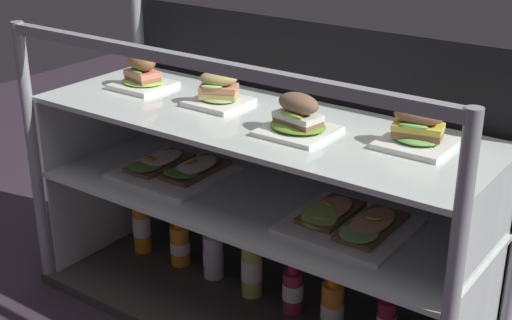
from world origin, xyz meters
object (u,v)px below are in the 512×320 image
at_px(plated_roll_sandwich_mid_right, 219,92).
at_px(juice_bottle_back_right, 213,254).
at_px(plated_roll_sandwich_near_left_corner, 142,75).
at_px(juice_bottle_back_center, 142,225).
at_px(juice_bottle_front_fourth, 293,289).
at_px(open_sandwich_tray_far_right, 175,168).
at_px(juice_bottle_near_post, 332,306).
at_px(plated_roll_sandwich_center, 298,119).
at_px(plated_roll_sandwich_mid_left, 418,132).
at_px(juice_bottle_tucked_behind, 252,268).
at_px(juice_bottle_front_middle, 180,243).
at_px(open_sandwich_tray_near_left_corner, 350,222).

bearing_deg(plated_roll_sandwich_mid_right, juice_bottle_back_right, 153.36).
distance_m(plated_roll_sandwich_near_left_corner, juice_bottle_back_right, 0.66).
relative_size(juice_bottle_back_center, juice_bottle_front_fourth, 1.27).
relative_size(open_sandwich_tray_far_right, juice_bottle_near_post, 1.63).
height_order(plated_roll_sandwich_near_left_corner, open_sandwich_tray_far_right, plated_roll_sandwich_near_left_corner).
relative_size(juice_bottle_back_center, juice_bottle_back_right, 1.19).
bearing_deg(juice_bottle_near_post, plated_roll_sandwich_near_left_corner, -179.78).
distance_m(plated_roll_sandwich_center, plated_roll_sandwich_mid_left, 0.32).
height_order(juice_bottle_back_right, juice_bottle_front_fourth, juice_bottle_back_right).
bearing_deg(juice_bottle_tucked_behind, juice_bottle_back_right, 175.10).
bearing_deg(juice_bottle_back_center, juice_bottle_back_right, 1.97).
relative_size(juice_bottle_back_center, juice_bottle_front_middle, 1.24).
xyz_separation_m(open_sandwich_tray_far_right, juice_bottle_tucked_behind, (0.28, 0.05, -0.31)).
xyz_separation_m(juice_bottle_back_center, juice_bottle_front_fourth, (0.67, -0.01, -0.03)).
distance_m(juice_bottle_back_center, juice_bottle_tucked_behind, 0.51).
bearing_deg(juice_bottle_front_middle, plated_roll_sandwich_near_left_corner, -160.99).
bearing_deg(juice_bottle_near_post, open_sandwich_tray_far_right, -177.22).
bearing_deg(juice_bottle_tucked_behind, plated_roll_sandwich_near_left_corner, -177.24).
bearing_deg(plated_roll_sandwich_near_left_corner, juice_bottle_back_right, 8.05).
height_order(plated_roll_sandwich_mid_right, juice_bottle_back_center, plated_roll_sandwich_mid_right).
height_order(plated_roll_sandwich_center, juice_bottle_front_fourth, plated_roll_sandwich_center).
distance_m(juice_bottle_front_middle, juice_bottle_tucked_behind, 0.33).
xyz_separation_m(juice_bottle_front_middle, juice_bottle_tucked_behind, (0.33, -0.01, 0.02)).
bearing_deg(juice_bottle_near_post, juice_bottle_front_middle, 177.17).
bearing_deg(juice_bottle_back_center, juice_bottle_near_post, -1.51).
distance_m(open_sandwich_tray_far_right, juice_bottle_near_post, 0.68).
bearing_deg(plated_roll_sandwich_mid_right, juice_bottle_back_center, 176.92).
relative_size(juice_bottle_front_middle, juice_bottle_front_fourth, 1.02).
xyz_separation_m(plated_roll_sandwich_center, juice_bottle_tucked_behind, (-0.22, 0.09, -0.60)).
bearing_deg(juice_bottle_near_post, plated_roll_sandwich_center, -143.78).
bearing_deg(open_sandwich_tray_far_right, plated_roll_sandwich_near_left_corner, 170.09).
xyz_separation_m(plated_roll_sandwich_near_left_corner, plated_roll_sandwich_center, (0.66, -0.07, -0.00)).
distance_m(juice_bottle_tucked_behind, juice_bottle_front_fourth, 0.17).
height_order(plated_roll_sandwich_mid_right, juice_bottle_tucked_behind, plated_roll_sandwich_mid_right).
height_order(open_sandwich_tray_far_right, open_sandwich_tray_near_left_corner, open_sandwich_tray_far_right).
bearing_deg(open_sandwich_tray_near_left_corner, juice_bottle_front_middle, 175.17).
height_order(juice_bottle_back_right, juice_bottle_near_post, juice_bottle_back_right).
distance_m(plated_roll_sandwich_mid_right, juice_bottle_near_post, 0.75).
height_order(open_sandwich_tray_near_left_corner, juice_bottle_front_fourth, open_sandwich_tray_near_left_corner).
bearing_deg(plated_roll_sandwich_center, open_sandwich_tray_near_left_corner, 15.45).
bearing_deg(plated_roll_sandwich_mid_left, open_sandwich_tray_near_left_corner, -159.75).
bearing_deg(juice_bottle_near_post, juice_bottle_back_center, 178.49).
distance_m(plated_roll_sandwich_mid_left, juice_bottle_front_middle, 1.06).
distance_m(open_sandwich_tray_near_left_corner, juice_bottle_tucked_behind, 0.49).
xyz_separation_m(juice_bottle_back_right, juice_bottle_front_fourth, (0.34, -0.02, -0.01)).
xyz_separation_m(plated_roll_sandwich_mid_left, juice_bottle_front_fourth, (-0.37, -0.01, -0.61)).
height_order(plated_roll_sandwich_center, juice_bottle_back_center, plated_roll_sandwich_center).
distance_m(plated_roll_sandwich_mid_right, plated_roll_sandwich_mid_left, 0.65).
bearing_deg(open_sandwich_tray_near_left_corner, juice_bottle_near_post, 154.61).
bearing_deg(juice_bottle_front_middle, open_sandwich_tray_far_right, -51.08).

